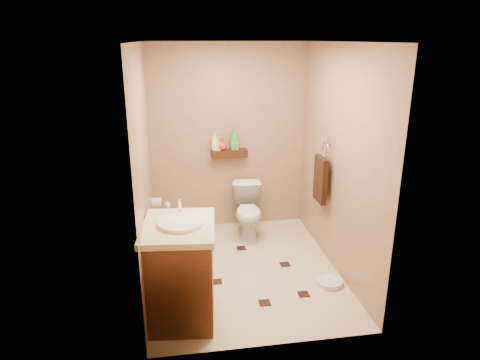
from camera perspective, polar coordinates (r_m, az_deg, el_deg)
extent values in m
plane|color=tan|center=(4.83, 0.58, -11.81)|extent=(2.50, 2.50, 0.00)
cube|color=#A2785C|center=(5.55, -1.54, 5.57)|extent=(2.00, 0.04, 2.40)
cube|color=#A2785C|center=(3.20, 4.41, -4.30)|extent=(2.00, 0.04, 2.40)
cube|color=#A2785C|center=(4.31, -12.59, 1.33)|extent=(0.04, 2.50, 2.40)
cube|color=#A2785C|center=(4.63, 12.95, 2.47)|extent=(0.04, 2.50, 2.40)
cube|color=silver|center=(4.18, 0.69, 17.95)|extent=(2.00, 2.50, 0.02)
cube|color=#35170E|center=(5.52, -1.42, 3.56)|extent=(0.46, 0.14, 0.10)
cube|color=black|center=(4.62, -3.14, -13.39)|extent=(0.11, 0.11, 0.01)
cube|color=black|center=(4.95, 6.01, -11.12)|extent=(0.11, 0.11, 0.01)
cube|color=black|center=(4.30, 3.30, -16.03)|extent=(0.11, 0.11, 0.01)
cube|color=black|center=(5.16, -6.71, -9.85)|extent=(0.11, 0.11, 0.01)
cube|color=black|center=(4.46, 8.47, -14.83)|extent=(0.11, 0.11, 0.01)
cube|color=black|center=(5.27, 0.18, -9.07)|extent=(0.11, 0.11, 0.01)
imported|color=white|center=(5.45, 1.14, -4.25)|extent=(0.42, 0.68, 0.67)
cube|color=brown|center=(3.95, -7.90, -12.31)|extent=(0.64, 0.76, 0.86)
cube|color=beige|center=(3.74, -8.20, -6.28)|extent=(0.69, 0.81, 0.05)
cylinder|color=white|center=(3.72, -7.89, -5.81)|extent=(0.40, 0.40, 0.05)
cylinder|color=silver|center=(3.92, -8.03, -3.42)|extent=(0.03, 0.03, 0.13)
cylinder|color=silver|center=(4.65, 11.81, -13.19)|extent=(0.28, 0.28, 0.05)
cylinder|color=white|center=(4.64, 11.84, -12.90)|extent=(0.16, 0.16, 0.01)
cylinder|color=#186359|center=(5.54, -9.44, -7.21)|extent=(0.12, 0.12, 0.13)
cylinder|color=silver|center=(5.44, -9.57, -4.99)|extent=(0.02, 0.02, 0.36)
sphere|color=silver|center=(5.38, -9.66, -3.33)|extent=(0.08, 0.08, 0.08)
cube|color=silver|center=(4.80, 11.85, 5.34)|extent=(0.03, 0.06, 0.08)
torus|color=silver|center=(4.82, 11.36, 3.94)|extent=(0.02, 0.19, 0.19)
cube|color=black|center=(4.90, 10.68, 0.08)|extent=(0.06, 0.30, 0.52)
cylinder|color=silver|center=(5.11, -11.09, -2.96)|extent=(0.11, 0.11, 0.11)
cylinder|color=silver|center=(5.09, -11.58, -2.36)|extent=(0.04, 0.02, 0.02)
imported|color=white|center=(5.46, -3.41, 5.15)|extent=(0.11, 0.11, 0.23)
imported|color=gold|center=(5.47, -2.99, 4.87)|extent=(0.09, 0.09, 0.17)
imported|color=red|center=(5.48, -2.43, 4.84)|extent=(0.17, 0.17, 0.16)
imported|color=green|center=(5.48, -0.76, 5.49)|extent=(0.15, 0.15, 0.28)
imported|color=#F39F51|center=(5.49, -0.73, 4.99)|extent=(0.08, 0.08, 0.18)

